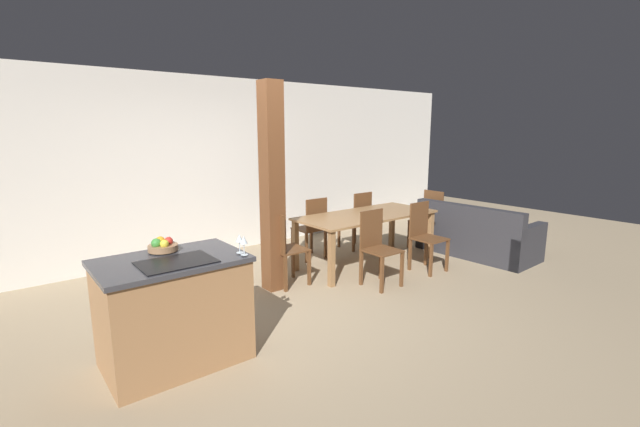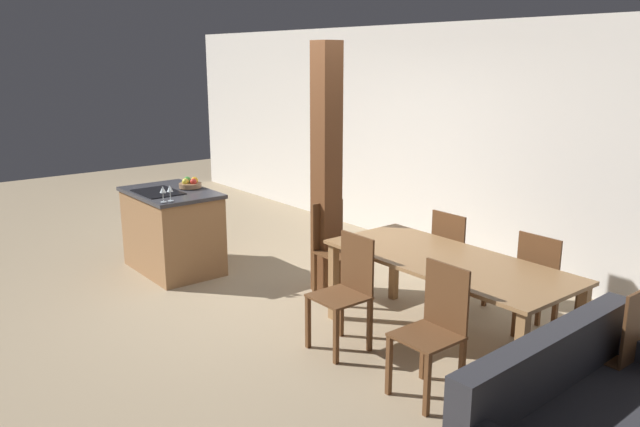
{
  "view_description": "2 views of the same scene",
  "coord_description": "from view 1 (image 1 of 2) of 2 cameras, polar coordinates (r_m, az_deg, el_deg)",
  "views": [
    {
      "loc": [
        -2.45,
        -3.66,
        1.93
      ],
      "look_at": [
        0.6,
        0.2,
        0.95
      ],
      "focal_mm": 24.0,
      "sensor_mm": 36.0,
      "label": 1
    },
    {
      "loc": [
        4.84,
        -3.19,
        2.32
      ],
      "look_at": [
        0.6,
        0.2,
        0.95
      ],
      "focal_mm": 35.0,
      "sensor_mm": 36.0,
      "label": 2
    }
  ],
  "objects": [
    {
      "name": "dining_chair_near_right",
      "position": [
        6.06,
        13.83,
        -2.8
      ],
      "size": [
        0.4,
        0.4,
        0.94
      ],
      "color": "brown",
      "rests_on": "ground_plane"
    },
    {
      "name": "kitchen_island",
      "position": [
        3.81,
        -18.9,
        -12.14
      ],
      "size": [
        1.14,
        0.77,
        0.91
      ],
      "color": "#9E7047",
      "rests_on": "ground_plane"
    },
    {
      "name": "wall_back",
      "position": [
        6.7,
        -16.77,
        5.81
      ],
      "size": [
        11.2,
        0.08,
        2.7
      ],
      "color": "silver",
      "rests_on": "ground_plane"
    },
    {
      "name": "wine_glass_middle",
      "position": [
        3.61,
        -10.7,
        -3.35
      ],
      "size": [
        0.06,
        0.06,
        0.16
      ],
      "color": "silver",
      "rests_on": "kitchen_island"
    },
    {
      "name": "couch",
      "position": [
        7.05,
        20.09,
        -2.95
      ],
      "size": [
        0.88,
        1.74,
        0.81
      ],
      "rotation": [
        0.0,
        0.0,
        1.6
      ],
      "color": "#2D2D33",
      "rests_on": "ground_plane"
    },
    {
      "name": "ground_plane",
      "position": [
        4.81,
        -4.23,
        -12.42
      ],
      "size": [
        16.0,
        16.0,
        0.0
      ],
      "primitive_type": "plane",
      "color": "#9E896B"
    },
    {
      "name": "dining_chair_head_end",
      "position": [
        5.29,
        -4.81,
        -4.54
      ],
      "size": [
        0.4,
        0.4,
        0.94
      ],
      "rotation": [
        0.0,
        0.0,
        1.57
      ],
      "color": "brown",
      "rests_on": "ground_plane"
    },
    {
      "name": "dining_table",
      "position": [
        6.12,
        6.22,
        -0.88
      ],
      "size": [
        2.07,
        0.9,
        0.74
      ],
      "color": "olive",
      "rests_on": "ground_plane"
    },
    {
      "name": "fruit_bowl",
      "position": [
        3.87,
        -20.25,
        -4.05
      ],
      "size": [
        0.25,
        0.25,
        0.12
      ],
      "color": "#99704C",
      "rests_on": "kitchen_island"
    },
    {
      "name": "dining_chair_near_left",
      "position": [
        5.37,
        7.68,
        -4.36
      ],
      "size": [
        0.4,
        0.4,
        0.94
      ],
      "color": "brown",
      "rests_on": "ground_plane"
    },
    {
      "name": "dining_chair_foot_end",
      "position": [
        7.19,
        14.23,
        -0.63
      ],
      "size": [
        0.4,
        0.4,
        0.94
      ],
      "rotation": [
        0.0,
        0.0,
        -1.57
      ],
      "color": "brown",
      "rests_on": "ground_plane"
    },
    {
      "name": "wine_glass_near",
      "position": [
        3.54,
        -10.12,
        -3.6
      ],
      "size": [
        0.06,
        0.06,
        0.16
      ],
      "color": "silver",
      "rests_on": "kitchen_island"
    },
    {
      "name": "dining_chair_far_right",
      "position": [
        6.94,
        5.03,
        -0.74
      ],
      "size": [
        0.4,
        0.4,
        0.94
      ],
      "rotation": [
        0.0,
        0.0,
        3.14
      ],
      "color": "brown",
      "rests_on": "ground_plane"
    },
    {
      "name": "dining_chair_far_left",
      "position": [
        6.36,
        -1.09,
        -1.82
      ],
      "size": [
        0.4,
        0.4,
        0.94
      ],
      "rotation": [
        0.0,
        0.0,
        3.14
      ],
      "color": "brown",
      "rests_on": "ground_plane"
    },
    {
      "name": "timber_post",
      "position": [
        5.07,
        -6.4,
        3.3
      ],
      "size": [
        0.23,
        0.23,
        2.47
      ],
      "color": "brown",
      "rests_on": "ground_plane"
    }
  ]
}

